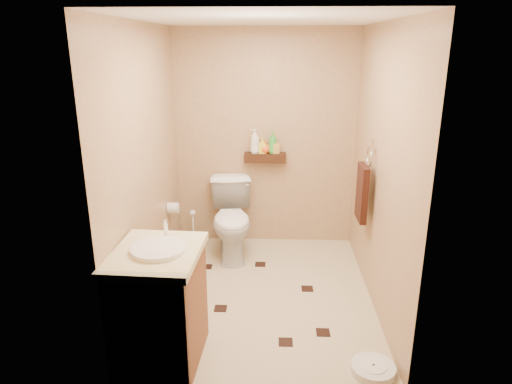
{
  "coord_description": "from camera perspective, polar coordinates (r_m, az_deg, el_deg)",
  "views": [
    {
      "loc": [
        0.1,
        -3.75,
        2.22
      ],
      "look_at": [
        -0.06,
        0.25,
        0.92
      ],
      "focal_mm": 32.0,
      "sensor_mm": 36.0,
      "label": 1
    }
  ],
  "objects": [
    {
      "name": "wall_left",
      "position": [
        4.04,
        -13.56,
        2.91
      ],
      "size": [
        0.04,
        2.5,
        2.4
      ],
      "primitive_type": "cube",
      "color": "tan",
      "rests_on": "ground"
    },
    {
      "name": "bottle_a",
      "position": [
        5.03,
        -0.14,
        6.4
      ],
      "size": [
        0.11,
        0.11,
        0.27
      ],
      "primitive_type": "imported",
      "rotation": [
        0.0,
        0.0,
        4.8
      ],
      "color": "silver",
      "rests_on": "wall_shelf"
    },
    {
      "name": "wall_shelf",
      "position": [
        5.07,
        1.14,
        4.34
      ],
      "size": [
        0.46,
        0.14,
        0.1
      ],
      "primitive_type": "cube",
      "color": "#381F0F",
      "rests_on": "wall_back"
    },
    {
      "name": "vanity",
      "position": [
        3.41,
        -11.92,
        -13.66
      ],
      "size": [
        0.62,
        0.74,
        1.01
      ],
      "rotation": [
        0.0,
        0.0,
        -0.05
      ],
      "color": "brown",
      "rests_on": "ground"
    },
    {
      "name": "floor_accents",
      "position": [
        4.3,
        1.09,
        -12.98
      ],
      "size": [
        1.21,
        1.42,
        0.01
      ],
      "color": "black",
      "rests_on": "ground"
    },
    {
      "name": "ground",
      "position": [
        4.36,
        0.72,
        -12.56
      ],
      "size": [
        2.5,
        2.5,
        0.0
      ],
      "primitive_type": "plane",
      "color": "beige",
      "rests_on": "ground"
    },
    {
      "name": "wall_back",
      "position": [
        5.11,
        1.18,
        6.51
      ],
      "size": [
        2.0,
        0.04,
        2.4
      ],
      "primitive_type": "cube",
      "color": "tan",
      "rests_on": "ground"
    },
    {
      "name": "wall_front",
      "position": [
        2.7,
        0.05,
        -4.11
      ],
      "size": [
        2.0,
        0.04,
        2.4
      ],
      "primitive_type": "cube",
      "color": "tan",
      "rests_on": "ground"
    },
    {
      "name": "bottle_d",
      "position": [
        5.03,
        2.11,
        6.22
      ],
      "size": [
        0.13,
        0.13,
        0.24
      ],
      "primitive_type": "imported",
      "rotation": [
        0.0,
        0.0,
        5.21
      ],
      "color": "green",
      "rests_on": "wall_shelf"
    },
    {
      "name": "bottle_b",
      "position": [
        5.04,
        0.82,
        5.86
      ],
      "size": [
        0.09,
        0.08,
        0.17
      ],
      "primitive_type": "imported",
      "rotation": [
        0.0,
        0.0,
        4.64
      ],
      "color": "yellow",
      "rests_on": "wall_shelf"
    },
    {
      "name": "toilet",
      "position": [
        4.95,
        -3.01,
        -3.46
      ],
      "size": [
        0.55,
        0.85,
        0.82
      ],
      "primitive_type": "imported",
      "rotation": [
        0.0,
        0.0,
        0.13
      ],
      "color": "white",
      "rests_on": "ground"
    },
    {
      "name": "toilet_paper",
      "position": [
        4.8,
        -10.31,
        -1.96
      ],
      "size": [
        0.12,
        0.11,
        0.12
      ],
      "color": "silver",
      "rests_on": "wall_left"
    },
    {
      "name": "wall_right",
      "position": [
        3.99,
        15.3,
        2.59
      ],
      "size": [
        0.04,
        2.5,
        2.4
      ],
      "primitive_type": "cube",
      "color": "tan",
      "rests_on": "ground"
    },
    {
      "name": "bottle_e",
      "position": [
        5.04,
        2.42,
        5.8
      ],
      "size": [
        0.1,
        0.1,
        0.17
      ],
      "primitive_type": "imported",
      "rotation": [
        0.0,
        0.0,
        5.16
      ],
      "color": "gold",
      "rests_on": "wall_shelf"
    },
    {
      "name": "towel_ring",
      "position": [
        4.28,
        13.19,
        0.22
      ],
      "size": [
        0.12,
        0.3,
        0.76
      ],
      "color": "silver",
      "rests_on": "wall_right"
    },
    {
      "name": "bathroom_scale",
      "position": [
        3.56,
        14.44,
        -20.61
      ],
      "size": [
        0.34,
        0.34,
        0.06
      ],
      "rotation": [
        0.0,
        0.0,
        0.08
      ],
      "color": "silver",
      "rests_on": "ground"
    },
    {
      "name": "toilet_brush",
      "position": [
        5.33,
        -7.82,
        -5.02
      ],
      "size": [
        0.1,
        0.1,
        0.42
      ],
      "color": "#18615F",
      "rests_on": "ground"
    },
    {
      "name": "bottle_c",
      "position": [
        5.04,
        1.14,
        5.68
      ],
      "size": [
        0.16,
        0.16,
        0.14
      ],
      "primitive_type": "imported",
      "rotation": [
        0.0,
        0.0,
        0.77
      ],
      "color": "#E7581B",
      "rests_on": "wall_shelf"
    },
    {
      "name": "ceiling",
      "position": [
        3.76,
        0.87,
        20.79
      ],
      "size": [
        2.0,
        2.5,
        0.02
      ],
      "primitive_type": "cube",
      "color": "silver",
      "rests_on": "wall_back"
    }
  ]
}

